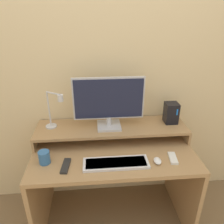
# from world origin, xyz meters

# --- Properties ---
(wall_back) EXTENTS (6.00, 0.05, 2.50)m
(wall_back) POSITION_xyz_m (0.00, 0.69, 1.25)
(wall_back) COLOR beige
(wall_back) RESTS_ON ground_plane
(desk) EXTENTS (1.21, 0.65, 0.71)m
(desk) POSITION_xyz_m (0.00, 0.33, 0.51)
(desk) COLOR #A87F51
(desk) RESTS_ON ground_plane
(monitor_shelf) EXTENTS (1.21, 0.32, 0.11)m
(monitor_shelf) POSITION_xyz_m (0.00, 0.49, 0.80)
(monitor_shelf) COLOR #A87F51
(monitor_shelf) RESTS_ON desk
(monitor) EXTENTS (0.55, 0.18, 0.41)m
(monitor) POSITION_xyz_m (-0.02, 0.49, 1.04)
(monitor) COLOR #BCBCC1
(monitor) RESTS_ON monitor_shelf
(desk_lamp) EXTENTS (0.17, 0.13, 0.30)m
(desk_lamp) POSITION_xyz_m (-0.44, 0.49, 0.97)
(desk_lamp) COLOR silver
(desk_lamp) RESTS_ON monitor_shelf
(router_dock) EXTENTS (0.10, 0.11, 0.17)m
(router_dock) POSITION_xyz_m (0.49, 0.52, 0.91)
(router_dock) COLOR black
(router_dock) RESTS_ON monitor_shelf
(keyboard) EXTENTS (0.45, 0.14, 0.02)m
(keyboard) POSITION_xyz_m (0.00, 0.15, 0.72)
(keyboard) COLOR silver
(keyboard) RESTS_ON desk
(mouse) EXTENTS (0.05, 0.08, 0.03)m
(mouse) POSITION_xyz_m (0.29, 0.14, 0.72)
(mouse) COLOR white
(mouse) RESTS_ON desk
(remote_control) EXTENTS (0.06, 0.16, 0.02)m
(remote_control) POSITION_xyz_m (-0.34, 0.15, 0.72)
(remote_control) COLOR black
(remote_control) RESTS_ON desk
(remote_secondary) EXTENTS (0.07, 0.14, 0.02)m
(remote_secondary) POSITION_xyz_m (0.41, 0.17, 0.72)
(remote_secondary) COLOR white
(remote_secondary) RESTS_ON desk
(mug) EXTENTS (0.08, 0.08, 0.09)m
(mug) POSITION_xyz_m (-0.49, 0.21, 0.75)
(mug) COLOR #33669E
(mug) RESTS_ON desk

